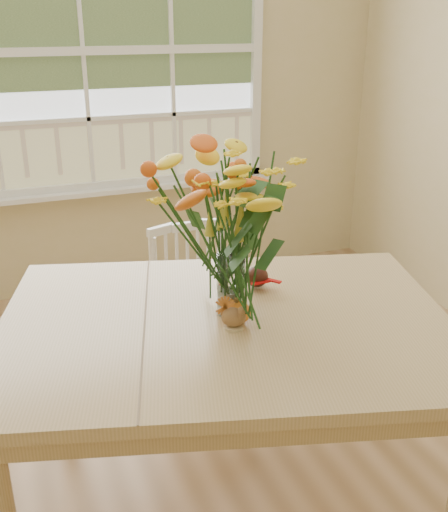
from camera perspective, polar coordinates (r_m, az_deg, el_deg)
name	(u,v)px	position (r m, az deg, el deg)	size (l,w,h in m)	color
wall_back	(85,85)	(3.91, -13.12, 15.58)	(4.00, 0.02, 2.70)	#CEBE84
window	(83,54)	(3.86, -13.27, 18.21)	(2.42, 0.12, 1.74)	silver
dining_table	(226,343)	(2.05, 0.20, -8.32)	(1.74, 1.44, 0.81)	tan
windsor_chair	(195,304)	(2.85, -2.81, -4.59)	(0.40, 0.39, 0.84)	white
flower_vase	(231,224)	(1.92, 0.68, 3.09)	(0.45, 0.45, 0.53)	white
pumpkin	(236,313)	(1.96, 1.15, -5.50)	(0.10, 0.10, 0.08)	orange
turkey_figurine	(234,317)	(1.93, 0.92, -5.86)	(0.10, 0.09, 0.10)	#CCB78C
dark_gourd	(257,278)	(2.22, 3.12, -2.07)	(0.13, 0.11, 0.08)	#38160F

